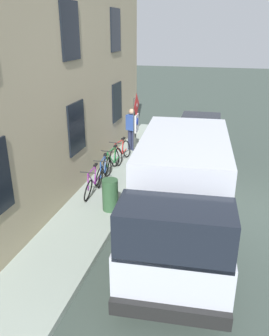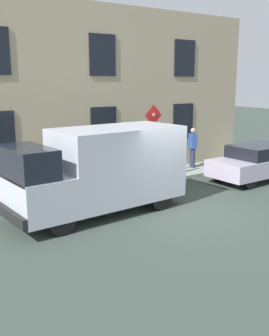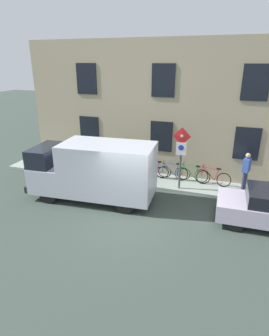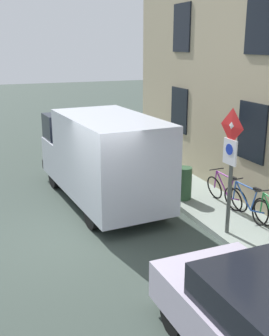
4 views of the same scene
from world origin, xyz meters
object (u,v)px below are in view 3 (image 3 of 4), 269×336
bicycle_red (212,177)px  pedestrian (246,170)px  delivery_van (95,170)px  bicycle_green (192,175)px  litter_bin (133,172)px  sign_post_stacked (181,150)px  bicycle_purple (154,170)px  bicycle_blue (173,172)px

bicycle_red → pedestrian: 1.52m
delivery_van → bicycle_green: (2.86, -3.71, -0.82)m
litter_bin → sign_post_stacked: bearing=-93.5°
bicycle_red → bicycle_purple: bearing=8.0°
bicycle_red → bicycle_blue: same height
bicycle_blue → bicycle_purple: size_ratio=1.00×
pedestrian → litter_bin: 5.18m
sign_post_stacked → pedestrian: size_ratio=1.59×
sign_post_stacked → bicycle_blue: 1.82m
bicycle_red → bicycle_blue: (-0.00, 1.89, 0.00)m
bicycle_blue → bicycle_green: bearing=172.6°
bicycle_green → bicycle_blue: (-0.00, 0.94, 0.00)m
delivery_van → bicycle_purple: delivery_van is taller
bicycle_green → bicycle_blue: 0.94m
bicycle_blue → bicycle_purple: 0.94m
litter_bin → pedestrian: bearing=-81.4°
bicycle_purple → bicycle_red: bearing=176.7°
sign_post_stacked → pedestrian: 3.08m
litter_bin → delivery_van: bearing=154.5°
delivery_van → pedestrian: size_ratio=3.18×
sign_post_stacked → bicycle_red: sign_post_stacked is taller
sign_post_stacked → bicycle_purple: sign_post_stacked is taller
bicycle_purple → pedestrian: bearing=176.1°
sign_post_stacked → litter_bin: size_ratio=3.04×
bicycle_blue → pedestrian: pedestrian is taller
sign_post_stacked → bicycle_blue: size_ratio=1.59×
bicycle_green → bicycle_purple: same height
delivery_van → litter_bin: (2.04, -0.97, -0.74)m
delivery_van → bicycle_green: size_ratio=3.19×
bicycle_purple → litter_bin: (-0.82, 0.85, 0.08)m
delivery_van → bicycle_red: delivery_van is taller
bicycle_green → bicycle_purple: bearing=4.6°
bicycle_purple → pedestrian: (-0.05, -4.25, 0.56)m
bicycle_red → litter_bin: (-0.82, 3.68, 0.08)m
bicycle_blue → litter_bin: size_ratio=1.91×
delivery_van → pedestrian: bearing=-159.4°
sign_post_stacked → bicycle_green: bearing=-24.9°
bicycle_blue → pedestrian: 3.35m
bicycle_red → pedestrian: (-0.05, -1.41, 0.56)m
bicycle_green → litter_bin: litter_bin is taller
sign_post_stacked → litter_bin: (0.14, 2.29, -1.39)m
bicycle_red → pedestrian: bearing=-173.9°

